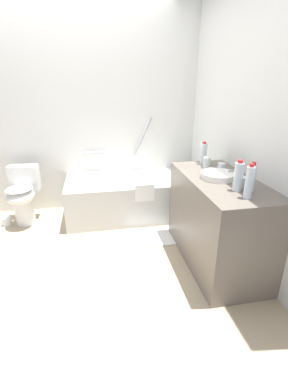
{
  "coord_description": "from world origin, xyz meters",
  "views": [
    {
      "loc": [
        0.23,
        -2.38,
        1.58
      ],
      "look_at": [
        0.69,
        0.1,
        0.57
      ],
      "focal_mm": 25.3,
      "sensor_mm": 36.0,
      "label": 1
    }
  ],
  "objects_px": {
    "water_bottle_2": "(249,182)",
    "drinking_glass_2": "(242,182)",
    "toilet": "(23,195)",
    "water_bottle_1": "(238,177)",
    "bathtub": "(135,195)",
    "toilet_paper_roll": "(7,221)",
    "sink_faucet": "(238,174)",
    "water_bottle_0": "(252,178)",
    "drinking_glass_1": "(221,167)",
    "drinking_glass_0": "(207,163)",
    "water_bottle_3": "(204,154)",
    "bath_mat": "(153,237)",
    "sink_basin": "(218,175)"
  },
  "relations": [
    {
      "from": "water_bottle_2",
      "to": "toilet_paper_roll",
      "type": "xyz_separation_m",
      "value": [
        -2.14,
        1.53,
        -0.89
      ]
    },
    {
      "from": "sink_faucet",
      "to": "drinking_glass_1",
      "type": "relative_size",
      "value": 1.85
    },
    {
      "from": "drinking_glass_2",
      "to": "toilet_paper_roll",
      "type": "xyz_separation_m",
      "value": [
        -2.22,
        1.31,
        -0.81
      ]
    },
    {
      "from": "sink_faucet",
      "to": "drinking_glass_2",
      "type": "bearing_deg",
      "value": -110.45
    },
    {
      "from": "sink_faucet",
      "to": "toilet_paper_roll",
      "type": "bearing_deg",
      "value": 155.04
    },
    {
      "from": "water_bottle_0",
      "to": "drinking_glass_0",
      "type": "bearing_deg",
      "value": 97.14
    },
    {
      "from": "water_bottle_0",
      "to": "water_bottle_2",
      "type": "bearing_deg",
      "value": -127.14
    },
    {
      "from": "toilet",
      "to": "water_bottle_2",
      "type": "relative_size",
      "value": 2.73
    },
    {
      "from": "drinking_glass_0",
      "to": "drinking_glass_1",
      "type": "height_order",
      "value": "drinking_glass_0"
    },
    {
      "from": "sink_faucet",
      "to": "water_bottle_3",
      "type": "xyz_separation_m",
      "value": [
        -0.14,
        0.45,
        0.08
      ]
    },
    {
      "from": "toilet",
      "to": "water_bottle_1",
      "type": "xyz_separation_m",
      "value": [
        1.92,
        -1.41,
        0.57
      ]
    },
    {
      "from": "water_bottle_2",
      "to": "drinking_glass_2",
      "type": "relative_size",
      "value": 3.06
    },
    {
      "from": "drinking_glass_0",
      "to": "water_bottle_0",
      "type": "bearing_deg",
      "value": -82.86
    },
    {
      "from": "water_bottle_3",
      "to": "drinking_glass_2",
      "type": "xyz_separation_m",
      "value": [
        0.05,
        -0.68,
        -0.07
      ]
    },
    {
      "from": "water_bottle_0",
      "to": "drinking_glass_2",
      "type": "relative_size",
      "value": 2.73
    },
    {
      "from": "bathtub",
      "to": "toilet_paper_roll",
      "type": "distance_m",
      "value": 1.58
    },
    {
      "from": "water_bottle_0",
      "to": "water_bottle_2",
      "type": "relative_size",
      "value": 0.89
    },
    {
      "from": "toilet",
      "to": "sink_basin",
      "type": "distance_m",
      "value": 2.26
    },
    {
      "from": "drinking_glass_0",
      "to": "bath_mat",
      "type": "relative_size",
      "value": 0.2
    },
    {
      "from": "bathtub",
      "to": "drinking_glass_2",
      "type": "relative_size",
      "value": 20.41
    },
    {
      "from": "toilet",
      "to": "drinking_glass_1",
      "type": "xyz_separation_m",
      "value": [
        2.02,
        -0.94,
        0.5
      ]
    },
    {
      "from": "drinking_glass_2",
      "to": "bath_mat",
      "type": "relative_size",
      "value": 0.16
    },
    {
      "from": "bathtub",
      "to": "toilet_paper_roll",
      "type": "xyz_separation_m",
      "value": [
        -1.57,
        -0.02,
        -0.21
      ]
    },
    {
      "from": "toilet",
      "to": "water_bottle_3",
      "type": "height_order",
      "value": "water_bottle_3"
    },
    {
      "from": "bath_mat",
      "to": "toilet_paper_roll",
      "type": "distance_m",
      "value": 1.78
    },
    {
      "from": "drinking_glass_1",
      "to": "bath_mat",
      "type": "bearing_deg",
      "value": 151.75
    },
    {
      "from": "toilet_paper_roll",
      "to": "bath_mat",
      "type": "bearing_deg",
      "value": -19.65
    },
    {
      "from": "bathtub",
      "to": "sink_faucet",
      "type": "xyz_separation_m",
      "value": [
        0.74,
        -1.1,
        0.59
      ]
    },
    {
      "from": "drinking_glass_2",
      "to": "toilet_paper_roll",
      "type": "distance_m",
      "value": 2.71
    },
    {
      "from": "bathtub",
      "to": "water_bottle_3",
      "type": "relative_size",
      "value": 7.29
    },
    {
      "from": "sink_faucet",
      "to": "water_bottle_2",
      "type": "distance_m",
      "value": 0.49
    },
    {
      "from": "toilet",
      "to": "water_bottle_1",
      "type": "bearing_deg",
      "value": 59.3
    },
    {
      "from": "bath_mat",
      "to": "water_bottle_3",
      "type": "bearing_deg",
      "value": -3.56
    },
    {
      "from": "sink_faucet",
      "to": "water_bottle_2",
      "type": "xyz_separation_m",
      "value": [
        -0.17,
        -0.45,
        0.09
      ]
    },
    {
      "from": "water_bottle_3",
      "to": "water_bottle_1",
      "type": "bearing_deg",
      "value": -92.08
    },
    {
      "from": "bathtub",
      "to": "water_bottle_3",
      "type": "distance_m",
      "value": 1.11
    },
    {
      "from": "drinking_glass_0",
      "to": "drinking_glass_2",
      "type": "xyz_separation_m",
      "value": [
        0.06,
        -0.56,
        -0.01
      ]
    },
    {
      "from": "bathtub",
      "to": "drinking_glass_1",
      "type": "xyz_separation_m",
      "value": [
        0.68,
        -0.93,
        0.6
      ]
    },
    {
      "from": "water_bottle_0",
      "to": "bath_mat",
      "type": "xyz_separation_m",
      "value": [
        -0.57,
        0.8,
        -0.92
      ]
    },
    {
      "from": "water_bottle_0",
      "to": "water_bottle_1",
      "type": "height_order",
      "value": "water_bottle_1"
    },
    {
      "from": "toilet",
      "to": "water_bottle_2",
      "type": "bearing_deg",
      "value": 56.46
    },
    {
      "from": "water_bottle_0",
      "to": "drinking_glass_0",
      "type": "distance_m",
      "value": 0.65
    },
    {
      "from": "water_bottle_2",
      "to": "bath_mat",
      "type": "bearing_deg",
      "value": 116.89
    },
    {
      "from": "water_bottle_3",
      "to": "toilet",
      "type": "bearing_deg",
      "value": 161.14
    },
    {
      "from": "drinking_glass_0",
      "to": "drinking_glass_2",
      "type": "bearing_deg",
      "value": -83.47
    },
    {
      "from": "sink_faucet",
      "to": "bath_mat",
      "type": "bearing_deg",
      "value": 143.13
    },
    {
      "from": "sink_faucet",
      "to": "bathtub",
      "type": "bearing_deg",
      "value": 124.11
    },
    {
      "from": "sink_faucet",
      "to": "drinking_glass_1",
      "type": "distance_m",
      "value": 0.19
    },
    {
      "from": "sink_basin",
      "to": "drinking_glass_1",
      "type": "relative_size",
      "value": 3.64
    },
    {
      "from": "water_bottle_3",
      "to": "sink_faucet",
      "type": "bearing_deg",
      "value": -72.68
    }
  ]
}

